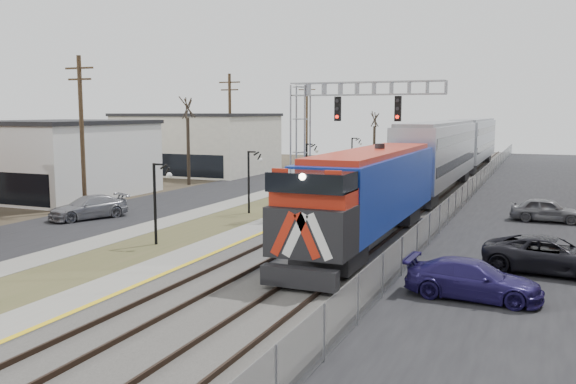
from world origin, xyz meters
The scene contains 19 objects.
street_west centered at (-11.50, 35.00, 0.02)m, with size 7.00×120.00×0.04m, color black.
sidewalk centered at (-7.00, 35.00, 0.04)m, with size 2.00×120.00×0.08m, color gray.
grass_median centered at (-4.00, 35.00, 0.03)m, with size 4.00×120.00×0.06m, color #484A27.
platform centered at (-1.00, 35.00, 0.12)m, with size 2.00×120.00×0.24m, color gray.
ballast_bed centered at (4.00, 35.00, 0.10)m, with size 8.00×120.00×0.20m, color #595651.
platform_edge centered at (-0.12, 35.00, 0.24)m, with size 0.24×120.00×0.01m, color gold.
track_near centered at (2.00, 35.00, 0.28)m, with size 1.58×120.00×0.15m.
track_far centered at (5.50, 35.00, 0.28)m, with size 1.58×120.00×0.15m.
train centered at (5.50, 45.91, 2.88)m, with size 3.00×63.05×5.33m.
signal_gantry centered at (1.22, 27.99, 5.59)m, with size 9.00×1.07×8.15m.
lampposts centered at (-4.00, 18.29, 2.00)m, with size 0.14×62.14×4.00m.
utility_poles centered at (-14.50, 25.00, 5.00)m, with size 0.28×80.28×10.00m.
fence centered at (8.20, 35.00, 0.80)m, with size 0.04×120.00×1.60m, color gray.
buildings_west centered at (-21.00, 24.21, 3.01)m, with size 14.00×67.00×7.00m.
bare_trees centered at (-12.66, 38.91, 2.70)m, with size 12.30×42.30×5.95m.
car_lot_c centered at (13.57, 19.80, 0.72)m, with size 2.39×5.19×1.44m, color black.
car_lot_d centered at (11.09, 15.11, 0.67)m, with size 1.87×4.59×1.33m, color #1E164E.
car_lot_e centered at (13.37, 32.25, 0.69)m, with size 1.63×4.05×1.38m, color slate.
car_street_b centered at (-12.06, 22.54, 0.69)m, with size 1.92×4.73×1.37m, color gray.
Camera 1 is at (13.20, -6.09, 6.40)m, focal length 38.00 mm.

